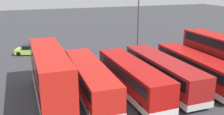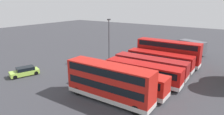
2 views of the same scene
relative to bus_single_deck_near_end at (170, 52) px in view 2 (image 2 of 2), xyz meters
name	(u,v)px [view 2 (image 2 of 2)]	position (x,y,z in m)	size (l,w,h in m)	color
ground_plane	(93,63)	(10.96, -11.76, -1.62)	(140.00, 140.00, 0.00)	#38383D
bus_single_deck_near_end	(170,52)	(0.00, 0.00, 0.00)	(2.65, 10.58, 2.95)	#A51919
bus_double_decker_second	(168,52)	(3.66, 0.64, 0.83)	(2.66, 11.81, 4.55)	#B71411
bus_single_deck_third	(160,60)	(7.11, 0.38, 0.00)	(2.65, 11.65, 2.95)	#B71411
bus_single_deck_fourth	(150,66)	(11.04, 0.31, 0.00)	(2.82, 11.97, 2.95)	#A51919
bus_single_deck_fifth	(143,72)	(14.49, 0.64, 0.00)	(2.94, 11.55, 2.95)	#B71411
bus_single_deck_sixth	(124,79)	(18.31, -0.28, 0.00)	(2.78, 12.09, 2.95)	red
bus_double_decker_seventh	(109,81)	(21.84, -0.28, 0.83)	(2.73, 11.25, 4.55)	red
box_truck_blue	(189,47)	(-6.57, 2.08, 0.09)	(4.88, 7.90, 3.20)	#595960
car_hatchback_silver	(25,71)	(22.78, -16.45, -0.92)	(4.74, 3.13, 1.43)	#A5D14C
lamp_post_tall	(109,38)	(9.43, -9.04, 3.36)	(0.70, 0.30, 8.58)	#38383D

